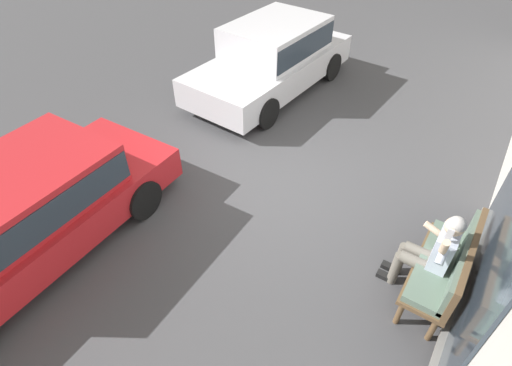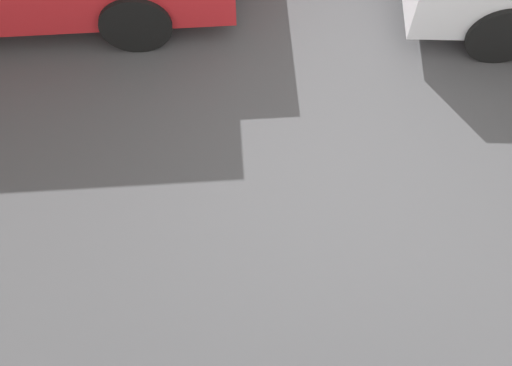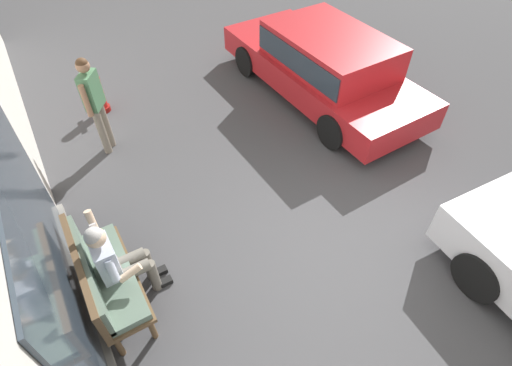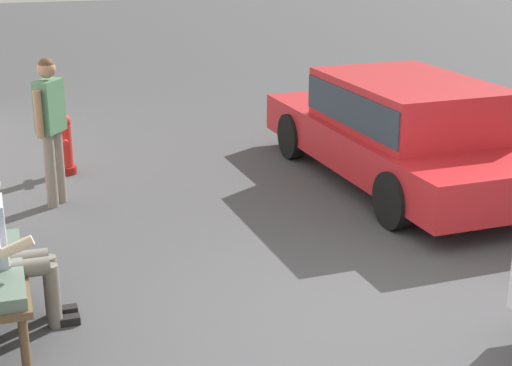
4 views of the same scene
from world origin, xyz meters
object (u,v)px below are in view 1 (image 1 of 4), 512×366
(parked_car_mid, at_px, (19,211))
(parked_car_near, at_px, (273,55))
(person_on_phone, at_px, (432,252))
(bench, at_px, (449,265))

(parked_car_mid, bearing_deg, parked_car_near, 177.32)
(person_on_phone, relative_size, parked_car_near, 0.31)
(person_on_phone, distance_m, parked_car_mid, 5.36)
(parked_car_near, height_order, parked_car_mid, parked_car_near)
(person_on_phone, height_order, parked_car_near, parked_car_near)
(person_on_phone, bearing_deg, bench, 95.54)
(parked_car_near, relative_size, parked_car_mid, 0.94)
(bench, distance_m, person_on_phone, 0.26)
(bench, bearing_deg, parked_car_mid, -64.45)
(person_on_phone, xyz_separation_m, parked_car_mid, (2.38, -4.80, 0.01))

